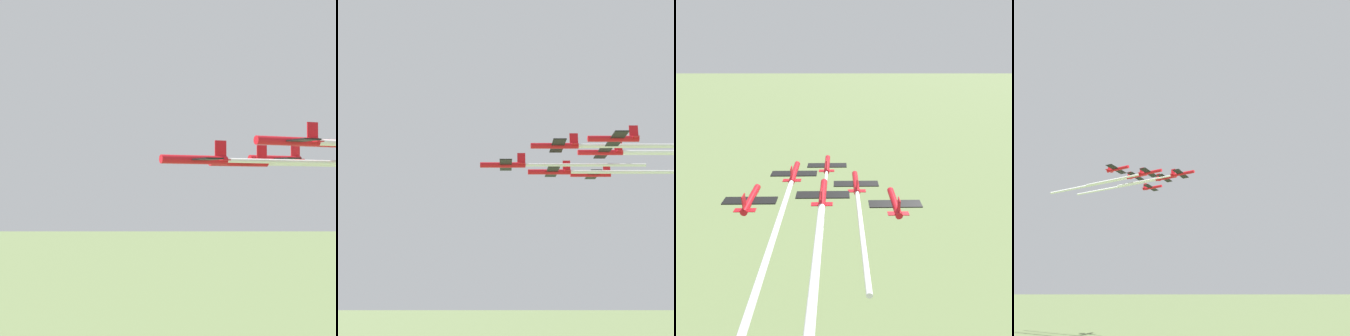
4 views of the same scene
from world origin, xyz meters
TOP-DOWN VIEW (x-y plane):
  - jet_0 at (4.84, -58.92)m, footprint 11.10×10.55m
  - jet_1 at (17.55, -64.50)m, footprint 11.10×10.55m
  - jet_2 at (15.89, -50.52)m, footprint 11.10×10.55m
  - jet_3 at (30.26, -70.09)m, footprint 11.10×10.55m
  - jet_4 at (28.61, -56.11)m, footprint 11.10×10.55m
  - jet_5 at (26.95, -42.12)m, footprint 11.10×10.55m
  - smoke_trail_0 at (24.48, -56.59)m, footprint 29.30×4.18m
  - smoke_trail_2 at (36.08, -48.13)m, footprint 30.42×4.50m

SIDE VIEW (x-z plane):
  - smoke_trail_0 at x=24.48m, z-range 68.93..69.66m
  - smoke_trail_2 at x=36.08m, z-range 68.89..69.81m
  - jet_0 at x=4.84m, z-range 67.50..71.20m
  - jet_2 at x=15.89m, z-range 67.55..71.25m
  - jet_5 at x=26.95m, z-range 68.62..72.32m
  - jet_3 at x=30.26m, z-range 69.57..73.27m
  - jet_1 at x=17.55m, z-range 70.19..73.89m
  - jet_4 at x=28.61m, z-range 70.70..74.40m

